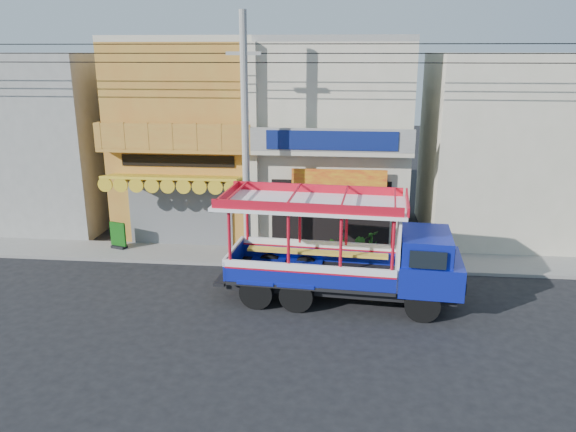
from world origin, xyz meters
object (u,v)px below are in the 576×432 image
object	(u,v)px
utility_pole	(249,130)
green_sign	(118,237)
songthaew_truck	(358,252)
potted_plant_c	(372,245)
potted_plant_b	(359,250)
potted_plant_a	(335,247)

from	to	relation	value
utility_pole	green_sign	xyz separation A→B (m)	(-5.52, 0.93, -4.47)
green_sign	songthaew_truck	bearing A→B (deg)	-22.22
utility_pole	potted_plant_c	xyz separation A→B (m)	(4.45, 0.76, -4.36)
green_sign	potted_plant_c	xyz separation A→B (m)	(9.97, -0.17, 0.10)
utility_pole	songthaew_truck	xyz separation A→B (m)	(3.82, -2.89, -3.34)
potted_plant_b	utility_pole	bearing A→B (deg)	59.47
potted_plant_a	potted_plant_c	size ratio (longest dim) A/B	0.82
utility_pole	potted_plant_a	distance (m)	5.46
green_sign	potted_plant_b	world-z (taller)	green_sign
utility_pole	potted_plant_b	xyz separation A→B (m)	(3.98, 0.32, -4.44)
songthaew_truck	potted_plant_b	world-z (taller)	songthaew_truck
songthaew_truck	green_sign	world-z (taller)	songthaew_truck
utility_pole	potted_plant_a	world-z (taller)	utility_pole
potted_plant_b	potted_plant_c	bearing A→B (deg)	-81.85
utility_pole	green_sign	world-z (taller)	utility_pole
songthaew_truck	utility_pole	bearing A→B (deg)	142.96
potted_plant_c	green_sign	bearing A→B (deg)	-57.39
songthaew_truck	green_sign	size ratio (longest dim) A/B	7.21
songthaew_truck	potted_plant_a	bearing A→B (deg)	101.97
utility_pole	potted_plant_b	bearing A→B (deg)	4.58
potted_plant_a	potted_plant_c	distance (m)	1.38
utility_pole	potted_plant_a	bearing A→B (deg)	12.22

